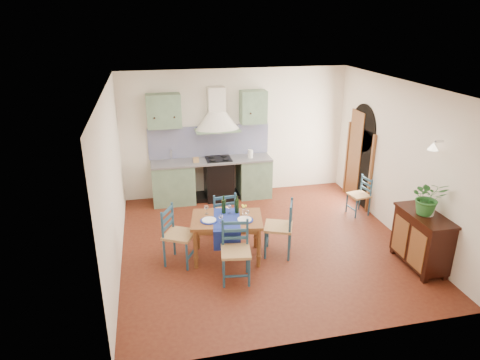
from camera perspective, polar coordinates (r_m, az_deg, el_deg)
name	(u,v)px	position (r m, az deg, el deg)	size (l,w,h in m)	color
floor	(264,243)	(7.80, 3.28, -8.43)	(5.00, 5.00, 0.00)	#46170F
back_wall	(217,152)	(9.35, -3.12, 3.74)	(5.00, 0.96, 2.80)	white
right_wall	(391,159)	(8.46, 19.47, 2.67)	(0.26, 5.00, 2.80)	white
left_wall	(113,182)	(6.99, -16.63, -0.28)	(0.04, 5.00, 2.80)	white
ceiling	(268,86)	(6.86, 3.77, 12.37)	(5.00, 5.00, 0.01)	silver
dining_table	(227,223)	(7.08, -1.74, -5.73)	(1.27, 0.99, 1.05)	brown
chair_near	(236,251)	(6.60, -0.58, -9.45)	(0.50, 0.50, 0.95)	navy
chair_far	(223,214)	(7.72, -2.33, -4.61)	(0.49, 0.49, 0.95)	navy
chair_left	(178,235)	(7.08, -8.32, -7.26)	(0.62, 0.62, 0.98)	navy
chair_right	(281,227)	(7.27, 5.42, -6.31)	(0.59, 0.59, 0.98)	navy
chair_spare	(360,195)	(9.05, 15.71, -1.97)	(0.43, 0.43, 0.80)	navy
sideboard	(421,238)	(7.50, 23.04, -7.13)	(0.50, 1.05, 0.94)	black
potted_plant	(428,197)	(7.21, 23.82, -2.15)	(0.51, 0.44, 0.57)	#2A6B2C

